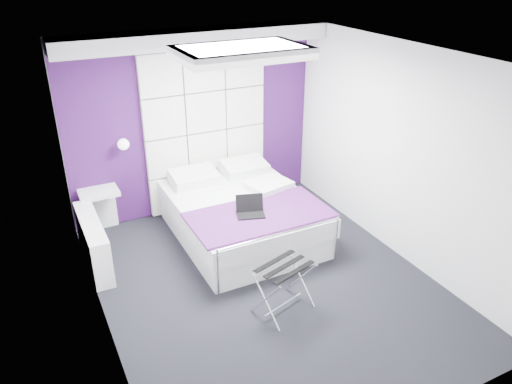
{
  "coord_description": "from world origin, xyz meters",
  "views": [
    {
      "loc": [
        -2.24,
        -4.2,
        3.52
      ],
      "look_at": [
        0.04,
        0.35,
        1.02
      ],
      "focal_mm": 35.0,
      "sensor_mm": 36.0,
      "label": 1
    }
  ],
  "objects_px": {
    "radiator": "(93,243)",
    "bed": "(242,215)",
    "nightstand": "(98,192)",
    "laptop": "(249,210)",
    "luggage_rack": "(284,288)",
    "wall_lamp": "(123,143)"
  },
  "relations": [
    {
      "from": "bed",
      "to": "nightstand",
      "type": "xyz_separation_m",
      "value": [
        -1.65,
        0.92,
        0.3
      ]
    },
    {
      "from": "wall_lamp",
      "to": "luggage_rack",
      "type": "distance_m",
      "value": 2.9
    },
    {
      "from": "laptop",
      "to": "luggage_rack",
      "type": "bearing_deg",
      "value": -79.83
    },
    {
      "from": "radiator",
      "to": "luggage_rack",
      "type": "relative_size",
      "value": 2.11
    },
    {
      "from": "bed",
      "to": "wall_lamp",
      "type": "bearing_deg",
      "value": 142.46
    },
    {
      "from": "nightstand",
      "to": "bed",
      "type": "bearing_deg",
      "value": -29.18
    },
    {
      "from": "nightstand",
      "to": "wall_lamp",
      "type": "bearing_deg",
      "value": 5.71
    },
    {
      "from": "laptop",
      "to": "nightstand",
      "type": "bearing_deg",
      "value": 155.33
    },
    {
      "from": "bed",
      "to": "laptop",
      "type": "xyz_separation_m",
      "value": [
        -0.11,
        -0.46,
        0.34
      ]
    },
    {
      "from": "luggage_rack",
      "to": "laptop",
      "type": "bearing_deg",
      "value": 65.74
    },
    {
      "from": "radiator",
      "to": "luggage_rack",
      "type": "distance_m",
      "value": 2.43
    },
    {
      "from": "wall_lamp",
      "to": "nightstand",
      "type": "height_order",
      "value": "wall_lamp"
    },
    {
      "from": "bed",
      "to": "laptop",
      "type": "distance_m",
      "value": 0.58
    },
    {
      "from": "luggage_rack",
      "to": "nightstand",
      "type": "bearing_deg",
      "value": 101.95
    },
    {
      "from": "nightstand",
      "to": "luggage_rack",
      "type": "height_order",
      "value": "nightstand"
    },
    {
      "from": "radiator",
      "to": "nightstand",
      "type": "height_order",
      "value": "nightstand"
    },
    {
      "from": "nightstand",
      "to": "laptop",
      "type": "bearing_deg",
      "value": -42.01
    },
    {
      "from": "radiator",
      "to": "laptop",
      "type": "xyz_separation_m",
      "value": [
        1.78,
        -0.67,
        0.35
      ]
    },
    {
      "from": "wall_lamp",
      "to": "radiator",
      "type": "height_order",
      "value": "wall_lamp"
    },
    {
      "from": "radiator",
      "to": "bed",
      "type": "distance_m",
      "value": 1.9
    },
    {
      "from": "bed",
      "to": "laptop",
      "type": "height_order",
      "value": "laptop"
    },
    {
      "from": "luggage_rack",
      "to": "laptop",
      "type": "distance_m",
      "value": 1.2
    }
  ]
}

